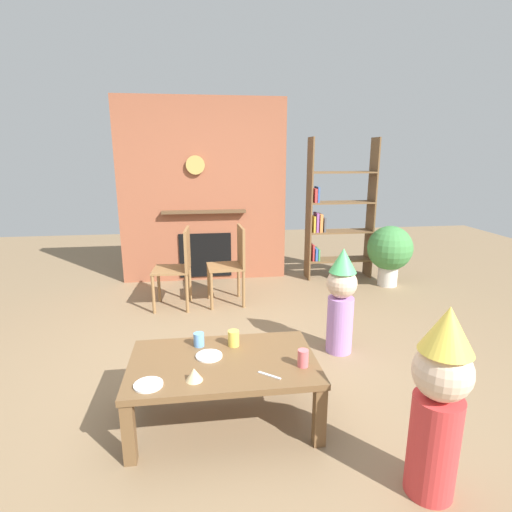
% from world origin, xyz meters
% --- Properties ---
extents(ground_plane, '(12.00, 12.00, 0.00)m').
position_xyz_m(ground_plane, '(0.00, 0.00, 0.00)').
color(ground_plane, '#846B4C').
extents(brick_fireplace_feature, '(2.20, 0.28, 2.40)m').
position_xyz_m(brick_fireplace_feature, '(-0.26, 2.60, 1.19)').
color(brick_fireplace_feature, '#935138').
rests_on(brick_fireplace_feature, ground_plane).
extents(bookshelf, '(0.90, 0.28, 1.90)m').
position_xyz_m(bookshelf, '(1.51, 2.40, 0.87)').
color(bookshelf, brown).
rests_on(bookshelf, ground_plane).
extents(coffee_table, '(1.18, 0.72, 0.43)m').
position_xyz_m(coffee_table, '(-0.19, -0.54, 0.37)').
color(coffee_table, brown).
rests_on(coffee_table, ground_plane).
extents(paper_cup_near_left, '(0.07, 0.07, 0.09)m').
position_xyz_m(paper_cup_near_left, '(-0.34, -0.32, 0.47)').
color(paper_cup_near_left, '#669EE0').
rests_on(paper_cup_near_left, coffee_table).
extents(paper_cup_near_right, '(0.08, 0.08, 0.11)m').
position_xyz_m(paper_cup_near_right, '(-0.11, -0.35, 0.48)').
color(paper_cup_near_right, '#F2CC4C').
rests_on(paper_cup_near_right, coffee_table).
extents(paper_cup_center, '(0.07, 0.07, 0.11)m').
position_xyz_m(paper_cup_center, '(0.29, -0.68, 0.48)').
color(paper_cup_center, '#E5666B').
rests_on(paper_cup_center, coffee_table).
extents(paper_plate_front, '(0.16, 0.16, 0.01)m').
position_xyz_m(paper_plate_front, '(-0.62, -0.77, 0.43)').
color(paper_plate_front, white).
rests_on(paper_plate_front, coffee_table).
extents(paper_plate_rear, '(0.17, 0.17, 0.01)m').
position_xyz_m(paper_plate_rear, '(-0.28, -0.48, 0.43)').
color(paper_plate_rear, white).
rests_on(paper_plate_rear, coffee_table).
extents(birthday_cake_slice, '(0.10, 0.10, 0.08)m').
position_xyz_m(birthday_cake_slice, '(-0.37, -0.75, 0.46)').
color(birthday_cake_slice, '#EAC68C').
rests_on(birthday_cake_slice, coffee_table).
extents(table_fork, '(0.13, 0.11, 0.01)m').
position_xyz_m(table_fork, '(0.07, -0.76, 0.43)').
color(table_fork, silver).
rests_on(table_fork, coffee_table).
extents(child_with_cone_hat, '(0.28, 0.28, 1.02)m').
position_xyz_m(child_with_cone_hat, '(0.82, -1.27, 0.54)').
color(child_with_cone_hat, '#D13838').
rests_on(child_with_cone_hat, ground_plane).
extents(child_in_pink, '(0.26, 0.26, 0.93)m').
position_xyz_m(child_in_pink, '(0.87, 0.26, 0.49)').
color(child_in_pink, '#B27FCC').
rests_on(child_in_pink, ground_plane).
extents(dining_chair_left, '(0.43, 0.43, 0.90)m').
position_xyz_m(dining_chair_left, '(-0.56, 1.53, 0.51)').
color(dining_chair_left, olive).
rests_on(dining_chair_left, ground_plane).
extents(dining_chair_middle, '(0.42, 0.42, 0.90)m').
position_xyz_m(dining_chair_middle, '(0.05, 1.58, 0.51)').
color(dining_chair_middle, olive).
rests_on(dining_chair_middle, ground_plane).
extents(potted_plant_tall, '(0.58, 0.58, 0.79)m').
position_xyz_m(potted_plant_tall, '(2.11, 1.94, 0.47)').
color(potted_plant_tall, beige).
rests_on(potted_plant_tall, ground_plane).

